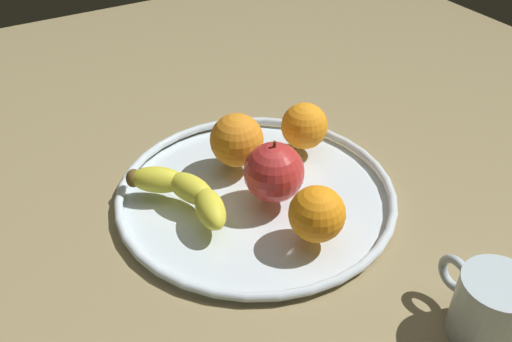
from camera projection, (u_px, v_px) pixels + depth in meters
The scene contains 8 objects.
ground_plane at pixel (256, 209), 78.82cm from camera, with size 164.11×164.11×4.00cm, color #928158.
fruit_bowl at pixel (256, 193), 77.07cm from camera, with size 38.85×38.85×1.80cm.
banana at pixel (183, 191), 73.11cm from camera, with size 16.75×10.40×3.64cm.
apple at pixel (274, 172), 72.77cm from camera, with size 8.12×8.12×8.92cm.
orange_front_right at pixel (237, 140), 79.19cm from camera, with size 7.77×7.77×7.77cm, color orange.
orange_center at pixel (304, 126), 82.90cm from camera, with size 7.05×7.05×7.05cm, color orange.
orange_back_right at pixel (317, 214), 66.93cm from camera, with size 7.04×7.04×7.04cm, color orange.
ambient_mug at pixel (490, 307), 57.22cm from camera, with size 11.25×7.78×8.02cm.
Camera 1 is at (-51.73, 30.09, 49.59)cm, focal length 38.82 mm.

